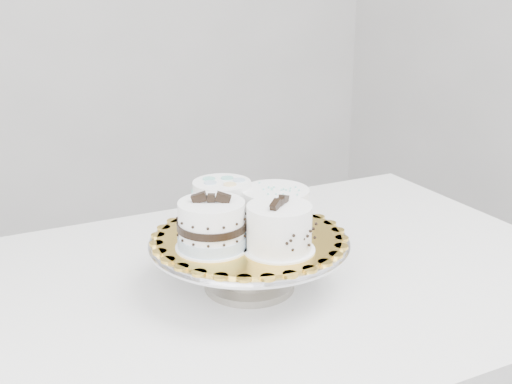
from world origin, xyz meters
TOP-DOWN VIEW (x-y plane):
  - table at (-0.01, 0.19)m, footprint 1.28×0.96m
  - cake_stand at (-0.05, 0.17)m, footprint 0.33×0.33m
  - cake_board at (-0.05, 0.17)m, footprint 0.38×0.38m
  - cake_swirl at (-0.04, 0.09)m, footprint 0.14×0.14m
  - cake_banded at (-0.12, 0.16)m, footprint 0.15×0.15m
  - cake_dots at (-0.05, 0.24)m, footprint 0.13×0.13m
  - cake_ribbon at (0.02, 0.17)m, footprint 0.15×0.15m

SIDE VIEW (x-z plane):
  - table at x=-0.01m, z-range 0.29..1.04m
  - cake_stand at x=-0.05m, z-range 0.77..0.86m
  - cake_board at x=-0.05m, z-range 0.84..0.84m
  - cake_ribbon at x=0.02m, z-range 0.84..0.91m
  - cake_banded at x=-0.12m, z-range 0.83..0.93m
  - cake_swirl at x=-0.04m, z-range 0.83..0.92m
  - cake_dots at x=-0.05m, z-range 0.84..0.92m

